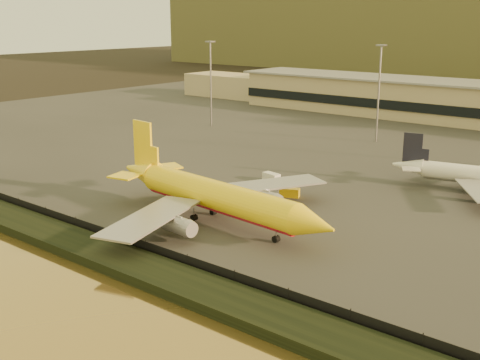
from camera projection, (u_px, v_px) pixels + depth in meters
name	position (u px, v px, depth m)	size (l,w,h in m)	color
ground	(199.00, 230.00, 94.70)	(900.00, 900.00, 0.00)	black
embankment	(114.00, 258.00, 81.79)	(320.00, 7.00, 1.40)	black
tarmac	(434.00, 138.00, 165.78)	(320.00, 220.00, 0.20)	#2D2D2D
perimeter_fence	(136.00, 246.00, 84.63)	(300.00, 0.05, 2.20)	black
terminal_building	(429.00, 100.00, 195.88)	(202.00, 25.00, 12.60)	tan
apron_light_masts	(469.00, 92.00, 137.58)	(152.20, 12.20, 25.40)	slate
dhl_cargo_jet	(214.00, 196.00, 96.97)	(47.83, 46.61, 14.28)	yellow
gse_vehicle_yellow	(290.00, 192.00, 111.24)	(3.63, 1.63, 1.63)	yellow
gse_vehicle_white	(271.00, 177.00, 121.79)	(3.73, 1.68, 1.68)	white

